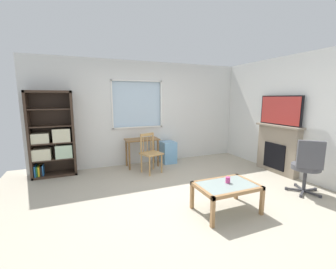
# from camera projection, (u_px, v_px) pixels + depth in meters

# --- Properties ---
(ground) EXTENTS (6.40, 5.54, 0.02)m
(ground) POSITION_uv_depth(u_px,v_px,m) (180.00, 196.00, 3.89)
(ground) COLOR #B2A893
(wall_back_with_window) EXTENTS (5.40, 0.15, 2.61)m
(wall_back_with_window) POSITION_uv_depth(u_px,v_px,m) (143.00, 114.00, 5.74)
(wall_back_with_window) COLOR silver
(wall_back_with_window) RESTS_ON ground
(wall_right) EXTENTS (0.12, 4.74, 2.61)m
(wall_right) POSITION_uv_depth(u_px,v_px,m) (297.00, 117.00, 4.71)
(wall_right) COLOR silver
(wall_right) RESTS_ON ground
(bookshelf) EXTENTS (0.90, 0.38, 1.86)m
(bookshelf) POSITION_uv_depth(u_px,v_px,m) (53.00, 139.00, 4.80)
(bookshelf) COLOR #38281E
(bookshelf) RESTS_ON ground
(desk_under_window) EXTENTS (0.82, 0.43, 0.70)m
(desk_under_window) POSITION_uv_depth(u_px,v_px,m) (142.00, 144.00, 5.48)
(desk_under_window) COLOR brown
(desk_under_window) RESTS_ON ground
(wooden_chair) EXTENTS (0.52, 0.51, 0.90)m
(wooden_chair) POSITION_uv_depth(u_px,v_px,m) (150.00, 153.00, 5.05)
(wooden_chair) COLOR tan
(wooden_chair) RESTS_ON ground
(plastic_drawer_unit) EXTENTS (0.35, 0.40, 0.57)m
(plastic_drawer_unit) POSITION_uv_depth(u_px,v_px,m) (168.00, 152.00, 5.85)
(plastic_drawer_unit) COLOR #72ADDB
(plastic_drawer_unit) RESTS_ON ground
(fireplace) EXTENTS (0.26, 1.13, 1.10)m
(fireplace) POSITION_uv_depth(u_px,v_px,m) (278.00, 149.00, 5.04)
(fireplace) COLOR gray
(fireplace) RESTS_ON ground
(tv) EXTENTS (0.06, 1.05, 0.65)m
(tv) POSITION_uv_depth(u_px,v_px,m) (280.00, 110.00, 4.89)
(tv) COLOR black
(tv) RESTS_ON fireplace
(office_chair) EXTENTS (0.63, 0.60, 1.00)m
(office_chair) POSITION_uv_depth(u_px,v_px,m) (307.00, 164.00, 3.87)
(office_chair) COLOR #4C4C51
(office_chair) RESTS_ON ground
(coffee_table) EXTENTS (0.91, 0.61, 0.43)m
(coffee_table) POSITION_uv_depth(u_px,v_px,m) (226.00, 188.00, 3.30)
(coffee_table) COLOR #8C9E99
(coffee_table) RESTS_ON ground
(sippy_cup) EXTENTS (0.07, 0.07, 0.09)m
(sippy_cup) POSITION_uv_depth(u_px,v_px,m) (228.00, 180.00, 3.34)
(sippy_cup) COLOR #DB3D84
(sippy_cup) RESTS_ON coffee_table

